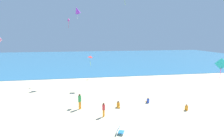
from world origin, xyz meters
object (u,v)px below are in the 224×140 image
object	(u,v)px
person_3	(104,109)
person_4	(118,105)
person_5	(80,100)
person_1	(186,108)
kite_purple	(77,10)
kite_magenta	(69,21)
kite_red	(90,57)
beach_chair_mid_beach	(120,130)
kite_teal	(221,64)
person_0	(148,101)

from	to	relation	value
person_3	person_4	bearing A→B (deg)	81.67
person_3	person_5	size ratio (longest dim) A/B	0.83
person_1	kite_purple	bearing A→B (deg)	69.14
kite_magenta	kite_red	bearing A→B (deg)	-61.03
person_1	kite_magenta	world-z (taller)	kite_magenta
beach_chair_mid_beach	kite_red	size ratio (longest dim) A/B	0.47
kite_teal	kite_magenta	bearing A→B (deg)	115.42
person_0	person_1	world-z (taller)	person_1
person_4	kite_red	bearing A→B (deg)	-159.36
person_0	person_3	distance (m)	6.33
person_1	person_5	xyz separation A→B (m)	(-11.04, 2.24, 0.72)
kite_red	person_0	bearing A→B (deg)	-50.29
person_1	person_5	bearing A→B (deg)	110.41
person_4	kite_teal	distance (m)	11.35
person_4	person_5	distance (m)	4.20
beach_chair_mid_beach	person_4	distance (m)	5.70
kite_red	person_5	bearing A→B (deg)	-102.16
beach_chair_mid_beach	kite_red	bearing A→B (deg)	121.26
person_0	kite_teal	world-z (taller)	kite_teal
person_0	kite_teal	xyz separation A→B (m)	(1.34, -9.27, 5.64)
person_4	kite_teal	world-z (taller)	kite_teal
kite_teal	kite_red	bearing A→B (deg)	114.15
person_0	kite_teal	distance (m)	10.93
person_1	person_3	distance (m)	8.81
person_4	kite_purple	world-z (taller)	kite_purple
person_5	person_0	bearing A→B (deg)	43.92
person_4	kite_magenta	world-z (taller)	kite_magenta
person_0	person_4	world-z (taller)	person_4
kite_purple	kite_teal	xyz separation A→B (m)	(9.17, -20.96, -5.82)
person_4	kite_red	world-z (taller)	kite_red
beach_chair_mid_beach	person_4	bearing A→B (deg)	104.84
person_1	person_4	xyz separation A→B (m)	(-6.90, 2.02, 0.01)
person_5	kite_magenta	bearing A→B (deg)	135.78
person_4	kite_teal	bearing A→B (deg)	34.82
person_5	kite_magenta	size ratio (longest dim) A/B	1.07
kite_magenta	kite_teal	distance (m)	25.11
kite_purple	kite_teal	bearing A→B (deg)	-66.37
beach_chair_mid_beach	person_0	xyz separation A→B (m)	(4.76, 6.40, -0.06)
person_0	kite_purple	xyz separation A→B (m)	(-7.83, 11.69, 11.46)
kite_purple	person_3	bearing A→B (deg)	-81.29
person_1	kite_purple	size ratio (longest dim) A/B	0.33
person_3	person_0	bearing A→B (deg)	60.90
kite_magenta	kite_red	distance (m)	8.50
person_5	kite_teal	world-z (taller)	kite_teal
person_3	kite_purple	size ratio (longest dim) A/B	0.68
person_1	person_4	size ratio (longest dim) A/B	0.95
person_5	person_1	bearing A→B (deg)	28.28
kite_purple	kite_magenta	size ratio (longest dim) A/B	1.32
beach_chair_mid_beach	kite_purple	bearing A→B (deg)	125.25
beach_chair_mid_beach	person_3	distance (m)	3.60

